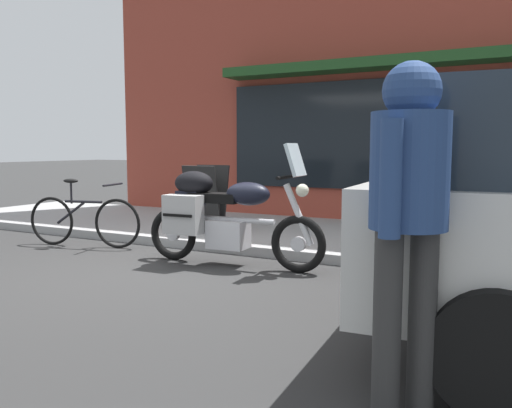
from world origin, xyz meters
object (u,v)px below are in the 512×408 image
pedestrian_walking (408,195)px  sandwich_board_sign (206,199)px  touring_motorcycle (221,213)px  parked_bicycle (84,220)px

pedestrian_walking → sandwich_board_sign: size_ratio=1.81×
pedestrian_walking → sandwich_board_sign: bearing=134.0°
touring_motorcycle → pedestrian_walking: bearing=-43.6°
sandwich_board_sign → pedestrian_walking: bearing=-46.0°
pedestrian_walking → sandwich_board_sign: (-3.64, 3.77, -0.50)m
pedestrian_walking → sandwich_board_sign: pedestrian_walking is taller
sandwich_board_sign → parked_bicycle: bearing=-136.1°
pedestrian_walking → touring_motorcycle: bearing=136.4°
parked_bicycle → pedestrian_walking: 5.56m
touring_motorcycle → sandwich_board_sign: bearing=128.8°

